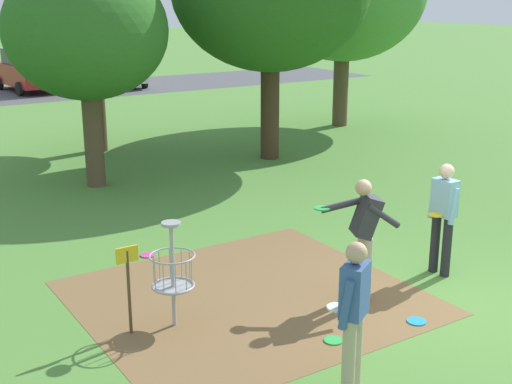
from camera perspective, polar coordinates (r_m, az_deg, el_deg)
The scene contains 14 objects.
ground_plane at distance 9.71m, azimuth 16.30°, elevation -9.19°, with size 160.00×160.00×0.00m, color #518438.
dirt_tee_pad at distance 9.57m, azimuth -0.69°, elevation -8.85°, with size 4.46×4.14×0.01m, color brown.
disc_golf_basket at distance 8.56m, azimuth -7.42°, elevation -6.61°, with size 0.98×0.58×1.39m.
player_foreground_watching at distance 10.40m, azimuth 15.46°, elevation -1.69°, with size 0.41×0.48×1.71m.
player_throwing at distance 7.07m, azimuth 8.21°, elevation -9.86°, with size 0.49×0.45×1.71m.
player_waiting_left at distance 9.31m, azimuth 9.10°, elevation -3.26°, with size 0.91×0.85×1.71m.
frisbee_near_basket at distance 11.17m, azimuth -9.09°, elevation -5.27°, with size 0.23×0.23×0.02m, color #E53D99.
frisbee_mid_grass at distance 9.14m, azimuth 13.34°, elevation -10.53°, with size 0.25×0.25×0.02m, color #1E93DB.
frisbee_far_left at distance 8.51m, azimuth 6.53°, elevation -12.29°, with size 0.24×0.24×0.02m, color green.
tree_mid_left at distance 14.99m, azimuth -14.07°, elevation 12.96°, with size 3.43×3.43×4.82m.
tree_mid_center at distance 18.57m, azimuth -13.63°, elevation 13.74°, with size 3.47×3.47×4.92m.
parking_lot_strip at distance 31.09m, azimuth -20.10°, elevation 7.67°, with size 36.00×6.00×0.01m, color #4C4C51.
parked_car_center_left at distance 31.97m, azimuth -18.59°, elevation 9.68°, with size 2.24×4.34×1.84m.
parked_car_center_right at distance 32.79m, azimuth -11.58°, elevation 10.32°, with size 2.39×4.40×1.84m.
Camera 1 is at (-6.82, -5.60, 4.04)m, focal length 47.60 mm.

